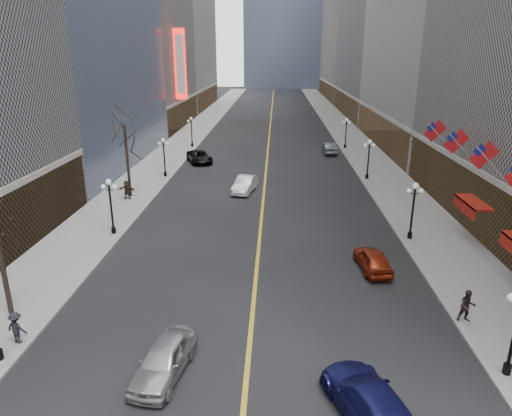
# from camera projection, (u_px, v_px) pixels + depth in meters

# --- Properties ---
(sidewalk_east) EXTENTS (6.00, 230.00, 0.15)m
(sidewalk_east) POSITION_uv_depth(u_px,v_px,m) (355.00, 143.00, 73.60)
(sidewalk_east) COLOR gray
(sidewalk_east) RESTS_ON ground
(sidewalk_west) EXTENTS (6.00, 230.00, 0.15)m
(sidewalk_west) POSITION_uv_depth(u_px,v_px,m) (183.00, 142.00, 74.76)
(sidewalk_west) COLOR gray
(sidewalk_west) RESTS_ON ground
(lane_line) EXTENTS (0.25, 200.00, 0.02)m
(lane_line) POSITION_uv_depth(u_px,v_px,m) (270.00, 133.00, 83.66)
(lane_line) COLOR gold
(lane_line) RESTS_ON ground
(bldg_east_c) EXTENTS (26.60, 40.60, 48.80)m
(bldg_east_c) POSITION_uv_depth(u_px,v_px,m) (410.00, 3.00, 99.19)
(bldg_east_c) COLOR gray
(bldg_east_c) RESTS_ON ground
(streetlamp_east_1) EXTENTS (1.26, 0.44, 4.52)m
(streetlamp_east_1) POSITION_uv_depth(u_px,v_px,m) (413.00, 205.00, 34.96)
(streetlamp_east_1) COLOR black
(streetlamp_east_1) RESTS_ON sidewalk_east
(streetlamp_east_2) EXTENTS (1.26, 0.44, 4.52)m
(streetlamp_east_2) POSITION_uv_depth(u_px,v_px,m) (369.00, 155.00, 51.98)
(streetlamp_east_2) COLOR black
(streetlamp_east_2) RESTS_ON sidewalk_east
(streetlamp_east_3) EXTENTS (1.26, 0.44, 4.52)m
(streetlamp_east_3) POSITION_uv_depth(u_px,v_px,m) (346.00, 130.00, 69.00)
(streetlamp_east_3) COLOR black
(streetlamp_east_3) RESTS_ON sidewalk_east
(streetlamp_west_1) EXTENTS (1.26, 0.44, 4.52)m
(streetlamp_west_1) POSITION_uv_depth(u_px,v_px,m) (110.00, 201.00, 35.94)
(streetlamp_west_1) COLOR black
(streetlamp_west_1) RESTS_ON sidewalk_west
(streetlamp_west_2) EXTENTS (1.26, 0.44, 4.52)m
(streetlamp_west_2) POSITION_uv_depth(u_px,v_px,m) (164.00, 153.00, 52.96)
(streetlamp_west_2) COLOR black
(streetlamp_west_2) RESTS_ON sidewalk_west
(streetlamp_west_3) EXTENTS (1.26, 0.44, 4.52)m
(streetlamp_west_3) POSITION_uv_depth(u_px,v_px,m) (191.00, 129.00, 69.97)
(streetlamp_west_3) COLOR black
(streetlamp_west_3) RESTS_ON sidewalk_west
(flag_3) EXTENTS (2.87, 0.12, 2.87)m
(flag_3) POSITION_uv_depth(u_px,v_px,m) (486.00, 158.00, 30.56)
(flag_3) COLOR #B2B2B7
(flag_3) RESTS_ON ground
(flag_4) EXTENTS (2.87, 0.12, 2.87)m
(flag_4) POSITION_uv_depth(u_px,v_px,m) (458.00, 144.00, 35.29)
(flag_4) COLOR #B2B2B7
(flag_4) RESTS_ON ground
(flag_5) EXTENTS (2.87, 0.12, 2.87)m
(flag_5) POSITION_uv_depth(u_px,v_px,m) (437.00, 133.00, 40.01)
(flag_5) COLOR #B2B2B7
(flag_5) RESTS_ON ground
(awning_c) EXTENTS (1.40, 4.00, 0.93)m
(awning_c) POSITION_uv_depth(u_px,v_px,m) (471.00, 203.00, 34.72)
(awning_c) COLOR maroon
(awning_c) RESTS_ON ground
(theatre_marquee) EXTENTS (2.00, 0.55, 12.00)m
(theatre_marquee) POSITION_uv_depth(u_px,v_px,m) (180.00, 64.00, 80.44)
(theatre_marquee) COLOR red
(theatre_marquee) RESTS_ON ground
(tree_west_far) EXTENTS (3.60, 3.60, 7.92)m
(tree_west_far) POSITION_uv_depth(u_px,v_px,m) (125.00, 136.00, 44.38)
(tree_west_far) COLOR #2D231C
(tree_west_far) RESTS_ON sidewalk_west
(car_nb_near) EXTENTS (2.68, 4.96, 1.60)m
(car_nb_near) POSITION_uv_depth(u_px,v_px,m) (164.00, 360.00, 20.64)
(car_nb_near) COLOR #ABAEB3
(car_nb_near) RESTS_ON ground
(car_nb_mid) EXTENTS (2.67, 5.24, 1.65)m
(car_nb_mid) POSITION_uv_depth(u_px,v_px,m) (245.00, 184.00, 48.03)
(car_nb_mid) COLOR silver
(car_nb_mid) RESTS_ON ground
(car_nb_far) EXTENTS (4.59, 6.27, 1.58)m
(car_nb_far) POSITION_uv_depth(u_px,v_px,m) (199.00, 157.00, 60.93)
(car_nb_far) COLOR black
(car_nb_far) RESTS_ON ground
(car_sb_near) EXTENTS (4.06, 6.24, 1.68)m
(car_sb_near) POSITION_uv_depth(u_px,v_px,m) (371.00, 403.00, 18.03)
(car_sb_near) COLOR #13144A
(car_sb_near) RESTS_ON ground
(car_sb_mid) EXTENTS (2.20, 4.55, 1.50)m
(car_sb_mid) POSITION_uv_depth(u_px,v_px,m) (373.00, 260.00, 30.73)
(car_sb_mid) COLOR maroon
(car_sb_mid) RESTS_ON ground
(car_sb_far) EXTENTS (1.82, 5.05, 1.66)m
(car_sb_far) POSITION_uv_depth(u_px,v_px,m) (329.00, 148.00, 66.34)
(car_sb_far) COLOR #4B4F52
(car_sb_far) RESTS_ON ground
(ped_east_walk) EXTENTS (0.90, 0.50, 1.84)m
(ped_east_walk) POSITION_uv_depth(u_px,v_px,m) (468.00, 306.00, 24.46)
(ped_east_walk) COLOR black
(ped_east_walk) RESTS_ON sidewalk_east
(ped_west_walk) EXTENTS (1.16, 0.69, 1.69)m
(ped_west_walk) POSITION_uv_depth(u_px,v_px,m) (17.00, 328.00, 22.68)
(ped_west_walk) COLOR black
(ped_west_walk) RESTS_ON sidewalk_west
(ped_west_far) EXTENTS (1.80, 0.68, 1.90)m
(ped_west_far) POSITION_uv_depth(u_px,v_px,m) (127.00, 190.00, 45.15)
(ped_west_far) COLOR black
(ped_west_far) RESTS_ON sidewalk_west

